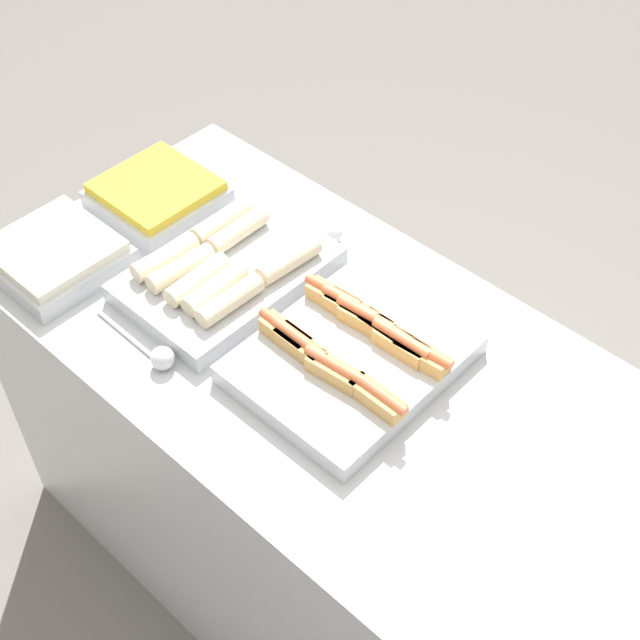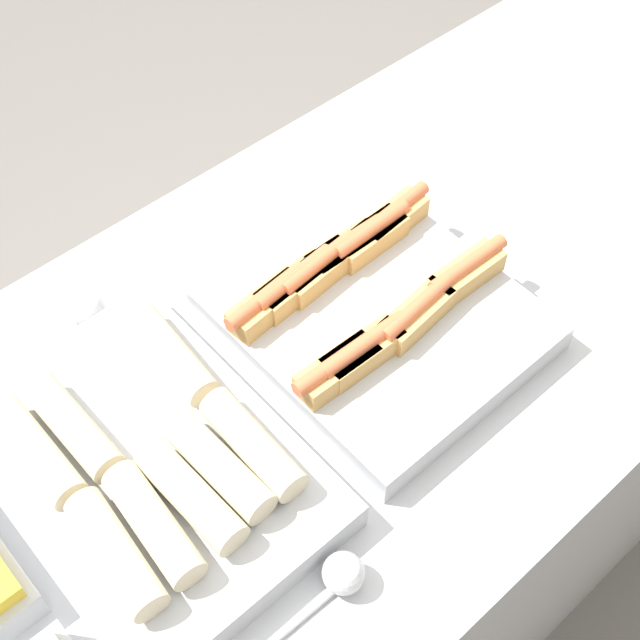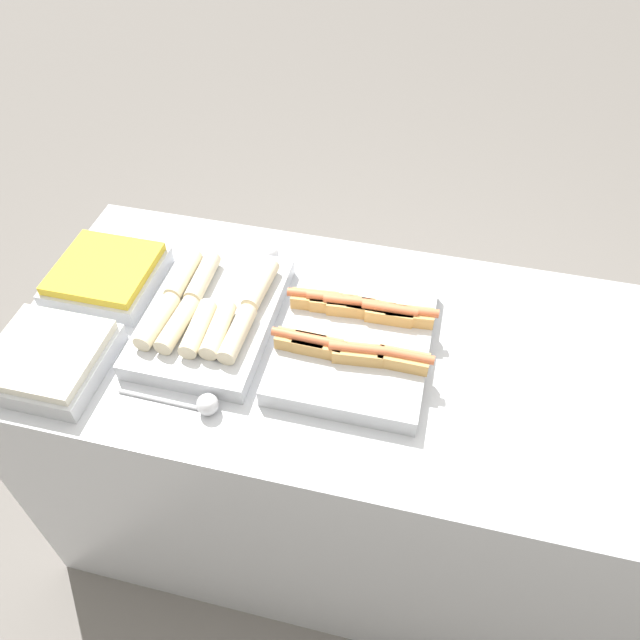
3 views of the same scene
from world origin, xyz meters
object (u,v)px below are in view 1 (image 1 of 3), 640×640
Objects in this scene: tray_wraps at (225,271)px; tray_side_front at (55,256)px; serving_spoon_far at (328,231)px; tray_side_back at (157,195)px; serving_spoon_near at (158,355)px; tray_hotdogs at (352,354)px.

tray_wraps is 0.40m from tray_side_front.
serving_spoon_far is (0.07, 0.27, -0.01)m from tray_wraps.
tray_wraps is 0.34m from tray_side_back.
tray_wraps reaches higher than tray_side_front.
tray_wraps is 0.27m from serving_spoon_near.
tray_side_front and tray_side_back have the same top height.
serving_spoon_near and serving_spoon_far have the same top height.
serving_spoon_far is at bearing 76.55° from tray_wraps.
tray_hotdogs is at bearing 18.80° from tray_side_front.
tray_hotdogs is at bearing 41.67° from serving_spoon_near.
tray_side_back is at bearing -153.22° from serving_spoon_far.
tray_hotdogs is 1.67× the size of tray_side_front.
tray_hotdogs reaches higher than serving_spoon_near.
tray_wraps is at bearing -178.53° from tray_hotdogs.
serving_spoon_far is (-0.01, 0.54, 0.00)m from serving_spoon_near.
tray_side_front reaches higher than serving_spoon_near.
serving_spoon_near is at bearing -4.36° from tray_side_front.
tray_side_front is (-0.71, -0.24, -0.00)m from tray_hotdogs.
tray_hotdogs is 1.67× the size of tray_side_back.
tray_side_back is 1.09× the size of serving_spoon_near.
serving_spoon_far is at bearing 139.80° from tray_hotdogs.
serving_spoon_near is (0.07, -0.26, -0.02)m from tray_wraps.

